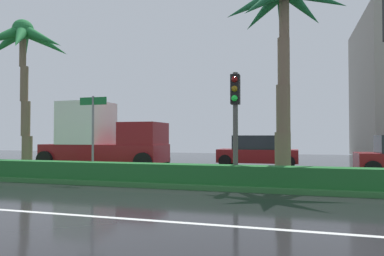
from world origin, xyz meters
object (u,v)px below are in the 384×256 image
traffic_signal_median_right (235,107)px  box_truck_lead (103,139)px  palm_tree_mid_left (23,50)px  palm_tree_centre_left (283,19)px  car_in_traffic_leading (257,152)px  street_name_sign (93,125)px

traffic_signal_median_right → box_truck_lead: size_ratio=0.56×
palm_tree_mid_left → traffic_signal_median_right: 10.19m
palm_tree_centre_left → box_truck_lead: (-9.20, 3.55, -4.28)m
palm_tree_centre_left → car_in_traffic_leading: size_ratio=1.67×
palm_tree_centre_left → car_in_traffic_leading: (-1.67, 6.90, -5.00)m
palm_tree_centre_left → car_in_traffic_leading: 8.69m
palm_tree_mid_left → palm_tree_centre_left: bearing=-0.1°
traffic_signal_median_right → palm_tree_mid_left: bearing=171.0°
palm_tree_mid_left → palm_tree_centre_left: 11.13m
palm_tree_centre_left → box_truck_lead: palm_tree_centre_left is taller
traffic_signal_median_right → street_name_sign: bearing=177.9°
street_name_sign → box_truck_lead: bearing=116.5°
street_name_sign → car_in_traffic_leading: size_ratio=0.70×
palm_tree_centre_left → box_truck_lead: bearing=158.9°
palm_tree_mid_left → street_name_sign: bearing=-17.1°
car_in_traffic_leading → street_name_sign: bearing=-121.9°
box_truck_lead → car_in_traffic_leading: bearing=24.0°
palm_tree_centre_left → street_name_sign: 7.86m
street_name_sign → car_in_traffic_leading: bearing=58.1°
traffic_signal_median_right → car_in_traffic_leading: traffic_signal_median_right is taller
palm_tree_mid_left → palm_tree_centre_left: (11.12, -0.02, 0.34)m
palm_tree_mid_left → street_name_sign: size_ratio=2.23×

